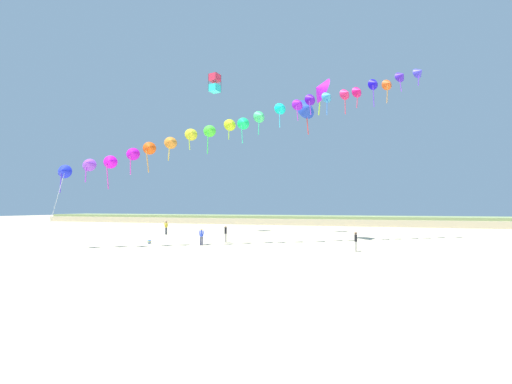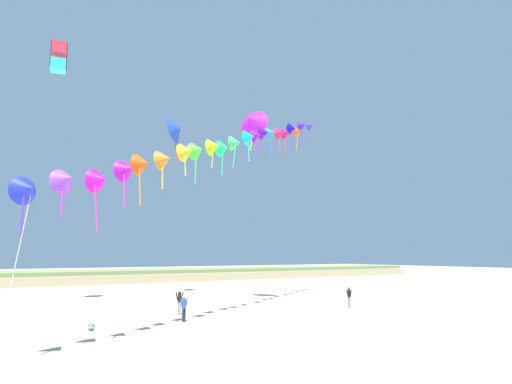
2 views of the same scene
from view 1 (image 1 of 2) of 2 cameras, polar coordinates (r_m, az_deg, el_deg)
The scene contains 11 objects.
ground_plane at distance 23.32m, azimuth -15.07°, elevation -10.72°, with size 240.00×240.00×0.00m, color beige.
dune_ridge at distance 69.02m, azimuth 7.98°, elevation -4.62°, with size 120.00×12.05×1.67m.
person_near_left at distance 27.14m, azimuth 16.30°, elevation -7.71°, with size 0.20×0.52×1.49m.
person_near_right at distance 32.87m, azimuth -5.09°, elevation -6.73°, with size 0.45×0.48×1.64m.
person_mid_center at distance 43.59m, azimuth -14.74°, elevation -5.60°, with size 0.32×0.57×1.68m.
person_far_left at distance 30.63m, azimuth -9.08°, elevation -7.15°, with size 0.53×0.21×1.51m.
kite_banner_string at distance 32.14m, azimuth 1.23°, elevation 12.66°, with size 29.81×19.21×17.98m.
large_kite_low_lead at distance 48.36m, azimuth -6.90°, elevation 17.57°, with size 1.43×1.43×2.39m.
large_kite_mid_trail at distance 46.71m, azimuth 8.53°, elevation 13.71°, with size 3.08×3.08×5.02m.
large_kite_high_solo at distance 36.84m, azimuth 10.55°, elevation 16.48°, with size 2.78×3.08×4.00m.
beach_ball at distance 33.21m, azimuth -17.37°, elevation -7.91°, with size 0.36×0.36×0.36m.
Camera 1 is at (12.77, -19.23, 3.34)m, focal length 24.00 mm.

